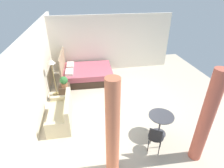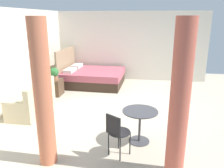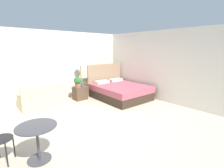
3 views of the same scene
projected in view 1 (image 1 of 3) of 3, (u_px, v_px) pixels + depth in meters
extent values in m
cube|color=beige|center=(125.00, 100.00, 7.07)|extent=(9.26, 9.15, 0.02)
cube|color=silver|center=(36.00, 75.00, 5.91)|extent=(9.26, 0.12, 2.79)
cube|color=silver|center=(111.00, 43.00, 9.07)|extent=(0.12, 6.15, 2.79)
cube|color=#38281E|center=(88.00, 76.00, 8.52)|extent=(1.85, 2.23, 0.34)
cube|color=#B25160|center=(88.00, 71.00, 8.38)|extent=(1.90, 2.27, 0.24)
cube|color=#997F60|center=(63.00, 68.00, 8.12)|extent=(1.84, 0.12, 1.39)
cube|color=silver|center=(69.00, 72.00, 7.85)|extent=(0.65, 0.34, 0.12)
cube|color=silver|center=(70.00, 65.00, 8.53)|extent=(0.65, 0.34, 0.12)
cube|color=beige|center=(60.00, 117.00, 5.88)|extent=(1.53, 0.74, 0.42)
cube|color=beige|center=(68.00, 105.00, 5.70)|extent=(1.52, 0.16, 0.46)
cube|color=beige|center=(61.00, 98.00, 6.33)|extent=(0.15, 0.72, 0.14)
cube|color=beige|center=(57.00, 124.00, 5.14)|extent=(0.15, 0.72, 0.14)
cube|color=brown|center=(65.00, 91.00, 7.14)|extent=(0.52, 0.42, 0.54)
cylinder|color=#935B3D|center=(64.00, 85.00, 6.89)|extent=(0.23, 0.23, 0.15)
sphere|color=#2D6B33|center=(64.00, 80.00, 6.79)|extent=(0.30, 0.30, 0.30)
cylinder|color=slate|center=(64.00, 82.00, 7.07)|extent=(0.12, 0.12, 0.16)
cylinder|color=#99844C|center=(57.00, 94.00, 7.46)|extent=(0.32, 0.32, 0.02)
cylinder|color=#99844C|center=(54.00, 79.00, 7.12)|extent=(0.04, 0.04, 1.36)
cone|color=beige|center=(51.00, 61.00, 6.75)|extent=(0.30, 0.30, 0.17)
cylinder|color=#3F3F44|center=(158.00, 133.00, 5.49)|extent=(0.44, 0.44, 0.02)
cylinder|color=#3F3F44|center=(160.00, 125.00, 5.33)|extent=(0.05, 0.05, 0.68)
cylinder|color=#3F3F44|center=(161.00, 116.00, 5.16)|extent=(0.73, 0.73, 0.02)
cylinder|color=black|center=(161.00, 141.00, 4.93)|extent=(0.02, 0.02, 0.47)
cylinder|color=black|center=(151.00, 138.00, 5.03)|extent=(0.02, 0.02, 0.47)
cylinder|color=black|center=(159.00, 149.00, 4.70)|extent=(0.02, 0.02, 0.47)
cylinder|color=black|center=(148.00, 145.00, 4.80)|extent=(0.02, 0.02, 0.47)
cylinder|color=black|center=(156.00, 137.00, 4.75)|extent=(0.57, 0.57, 0.02)
cube|color=black|center=(155.00, 136.00, 4.51)|extent=(0.21, 0.29, 0.38)
cylinder|color=#C15B47|center=(206.00, 119.00, 4.16)|extent=(0.31, 0.31, 2.56)
cylinder|color=#D1704C|center=(113.00, 131.00, 3.81)|extent=(0.31, 0.31, 2.56)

